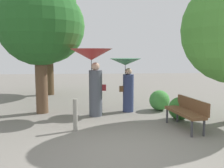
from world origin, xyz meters
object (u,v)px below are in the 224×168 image
(person_right, at_px, (127,75))
(tree_near_left, at_px, (39,16))
(path_marker_post, at_px, (75,115))
(park_bench, at_px, (187,110))
(tree_mid_left, at_px, (47,20))
(person_left, at_px, (93,66))

(person_right, height_order, tree_near_left, tree_near_left)
(tree_near_left, relative_size, path_marker_post, 5.76)
(park_bench, xyz_separation_m, tree_near_left, (-4.32, 2.19, 2.78))
(park_bench, height_order, tree_near_left, tree_near_left)
(person_right, height_order, tree_mid_left, tree_mid_left)
(path_marker_post, bearing_deg, park_bench, -0.62)
(person_left, relative_size, path_marker_post, 2.55)
(person_right, distance_m, tree_near_left, 3.54)
(person_left, relative_size, park_bench, 1.41)
(person_left, relative_size, person_right, 1.18)
(tree_near_left, relative_size, tree_mid_left, 0.88)
(person_left, relative_size, tree_near_left, 0.44)
(tree_near_left, bearing_deg, park_bench, -26.92)
(park_bench, bearing_deg, person_left, -132.63)
(tree_mid_left, distance_m, path_marker_post, 7.05)
(tree_near_left, distance_m, tree_mid_left, 3.93)
(path_marker_post, bearing_deg, tree_mid_left, 105.56)
(tree_near_left, height_order, path_marker_post, tree_near_left)
(person_left, xyz_separation_m, path_marker_post, (-0.47, -1.60, -1.22))
(park_bench, bearing_deg, path_marker_post, -100.67)
(person_left, xyz_separation_m, tree_mid_left, (-2.16, 4.45, 1.98))
(tree_near_left, distance_m, path_marker_post, 3.81)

